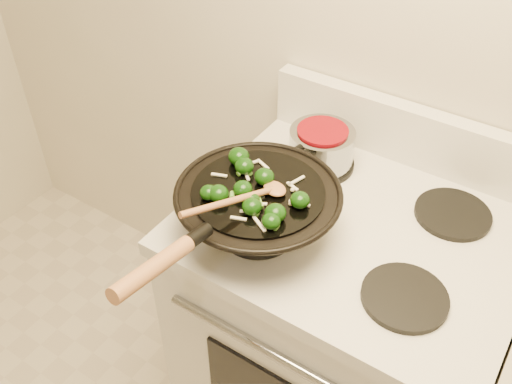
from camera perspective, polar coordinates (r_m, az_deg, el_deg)
The scene contains 5 objects.
stove at distance 1.71m, azimuth 8.30°, elevation -14.01°, with size 0.78×0.67×1.08m.
wok at distance 1.27m, azimuth 0.10°, elevation -1.67°, with size 0.37×0.62×0.21m.
stirfry at distance 1.22m, azimuth -0.39°, elevation 0.28°, with size 0.24×0.20×0.04m.
wooden_spoon at distance 1.19m, azimuth -0.63°, elevation -0.38°, with size 0.12×0.25×0.07m.
saucepan at distance 1.49m, azimuth 6.52°, elevation 4.58°, with size 0.17×0.27×0.10m.
Camera 1 is at (0.31, 0.23, 1.85)m, focal length 40.00 mm.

